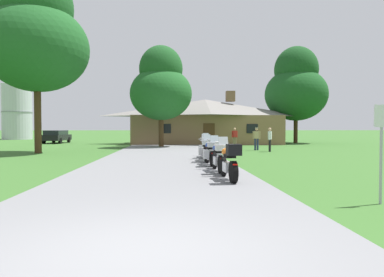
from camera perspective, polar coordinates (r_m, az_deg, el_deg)
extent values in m
plane|color=#386628|center=(24.43, -4.55, -2.13)|extent=(500.00, 500.00, 0.00)
cube|color=slate|center=(22.43, -4.64, -2.40)|extent=(6.40, 80.00, 0.06)
cylinder|color=black|center=(11.40, 5.22, -4.62)|extent=(0.14, 0.64, 0.64)
cylinder|color=black|center=(10.01, 6.85, -5.51)|extent=(0.18, 0.65, 0.64)
cube|color=silver|center=(10.68, 6.01, -4.73)|extent=(0.29, 0.57, 0.30)
ellipsoid|color=orange|center=(10.89, 5.73, -2.22)|extent=(0.32, 0.53, 0.26)
cube|color=black|center=(10.45, 6.25, -2.89)|extent=(0.30, 0.53, 0.10)
cylinder|color=silver|center=(11.31, 5.27, -1.11)|extent=(0.66, 0.06, 0.03)
cylinder|color=silver|center=(11.37, 5.23, -2.81)|extent=(0.07, 0.24, 0.73)
cube|color=#B2BCC6|center=(11.40, 5.17, -0.38)|extent=(0.32, 0.12, 0.27)
sphere|color=silver|center=(11.32, 5.27, -1.82)|extent=(0.11, 0.11, 0.11)
cube|color=black|center=(9.90, 6.93, -1.87)|extent=(0.42, 0.38, 0.32)
cube|color=red|center=(9.77, 7.15, -4.36)|extent=(0.14, 0.04, 0.06)
cylinder|color=silver|center=(10.36, 7.21, -5.82)|extent=(0.09, 0.55, 0.07)
cylinder|color=black|center=(13.43, 3.73, -3.66)|extent=(0.13, 0.64, 0.64)
cylinder|color=black|center=(12.02, 4.83, -4.29)|extent=(0.17, 0.64, 0.64)
cube|color=silver|center=(12.70, 4.27, -3.70)|extent=(0.28, 0.57, 0.30)
ellipsoid|color=#1E3899|center=(12.92, 4.08, -1.60)|extent=(0.32, 0.53, 0.26)
cube|color=black|center=(12.47, 4.42, -2.13)|extent=(0.30, 0.53, 0.10)
cylinder|color=silver|center=(13.34, 3.77, -0.68)|extent=(0.66, 0.05, 0.03)
cylinder|color=silver|center=(13.40, 3.74, -2.12)|extent=(0.07, 0.24, 0.73)
cube|color=#B2BCC6|center=(13.44, 3.70, -0.06)|extent=(0.32, 0.12, 0.27)
sphere|color=silver|center=(13.35, 3.76, -1.28)|extent=(0.11, 0.11, 0.11)
cube|color=silver|center=(11.92, 4.88, -1.25)|extent=(0.41, 0.37, 0.32)
cube|color=red|center=(11.78, 5.02, -3.32)|extent=(0.14, 0.03, 0.06)
cylinder|color=silver|center=(12.37, 5.20, -4.59)|extent=(0.09, 0.55, 0.07)
cylinder|color=black|center=(15.65, 2.52, -2.89)|extent=(0.14, 0.64, 0.64)
cylinder|color=black|center=(14.23, 3.39, -3.35)|extent=(0.18, 0.65, 0.64)
cube|color=silver|center=(14.91, 2.95, -2.89)|extent=(0.28, 0.57, 0.30)
ellipsoid|color=#1E3899|center=(15.14, 2.80, -1.11)|extent=(0.32, 0.53, 0.26)
cube|color=black|center=(14.69, 3.07, -1.55)|extent=(0.30, 0.53, 0.10)
cylinder|color=silver|center=(15.57, 2.55, -0.33)|extent=(0.66, 0.06, 0.03)
cylinder|color=silver|center=(15.62, 2.53, -1.58)|extent=(0.07, 0.24, 0.73)
cube|color=#B2BCC6|center=(15.66, 2.49, 0.19)|extent=(0.32, 0.12, 0.27)
sphere|color=silver|center=(15.57, 2.55, -0.85)|extent=(0.11, 0.11, 0.11)
cube|color=#B7B7BC|center=(14.14, 3.43, -0.79)|extent=(0.42, 0.38, 0.32)
cube|color=red|center=(13.99, 3.54, -2.52)|extent=(0.14, 0.04, 0.06)
cylinder|color=silver|center=(14.58, 3.73, -3.63)|extent=(0.09, 0.55, 0.07)
cube|color=#B7B7BC|center=(14.22, 2.33, -2.63)|extent=(0.22, 0.41, 0.36)
cube|color=#B7B7BC|center=(14.31, 4.39, -2.60)|extent=(0.22, 0.41, 0.36)
cylinder|color=black|center=(17.58, 2.15, -2.38)|extent=(0.14, 0.65, 0.64)
cylinder|color=black|center=(16.15, 2.38, -2.75)|extent=(0.19, 0.65, 0.64)
cube|color=silver|center=(16.84, 2.26, -2.36)|extent=(0.29, 0.57, 0.30)
ellipsoid|color=#195B33|center=(17.07, 2.22, -0.79)|extent=(0.33, 0.54, 0.26)
cube|color=black|center=(16.62, 2.29, -1.17)|extent=(0.31, 0.53, 0.10)
cylinder|color=silver|center=(17.51, 2.15, -0.11)|extent=(0.66, 0.07, 0.03)
cylinder|color=silver|center=(17.56, 2.15, -1.21)|extent=(0.07, 0.24, 0.73)
cube|color=#B2BCC6|center=(17.60, 2.14, 0.36)|extent=(0.33, 0.13, 0.27)
sphere|color=silver|center=(17.51, 2.15, -0.56)|extent=(0.11, 0.11, 0.11)
cube|color=silver|center=(16.06, 2.39, -0.49)|extent=(0.42, 0.38, 0.32)
cube|color=red|center=(15.91, 2.41, -2.01)|extent=(0.14, 0.04, 0.06)
cylinder|color=silver|center=(16.48, 2.81, -3.01)|extent=(0.10, 0.55, 0.07)
cube|color=silver|center=(16.17, 1.45, -2.10)|extent=(0.22, 0.41, 0.36)
cube|color=silver|center=(16.20, 3.29, -2.10)|extent=(0.22, 0.41, 0.36)
cylinder|color=black|center=(19.67, 2.30, -1.95)|extent=(0.18, 0.65, 0.64)
cylinder|color=black|center=(18.23, 2.26, -2.24)|extent=(0.22, 0.65, 0.64)
cube|color=silver|center=(18.92, 2.28, -1.91)|extent=(0.32, 0.59, 0.30)
ellipsoid|color=#B2B5BC|center=(19.16, 2.29, -0.52)|extent=(0.36, 0.55, 0.26)
cube|color=black|center=(18.70, 2.27, -0.85)|extent=(0.34, 0.55, 0.10)
cylinder|color=silver|center=(19.59, 2.30, 0.09)|extent=(0.66, 0.11, 0.03)
cylinder|color=silver|center=(19.65, 2.30, -0.90)|extent=(0.09, 0.24, 0.73)
cube|color=#B2BCC6|center=(19.69, 2.30, 0.50)|extent=(0.33, 0.14, 0.27)
sphere|color=silver|center=(19.60, 2.30, -0.32)|extent=(0.11, 0.11, 0.11)
cube|color=silver|center=(18.15, 2.26, -0.23)|extent=(0.44, 0.40, 0.32)
cube|color=red|center=(18.00, 2.25, -1.57)|extent=(0.14, 0.05, 0.06)
cylinder|color=silver|center=(18.55, 2.70, -2.48)|extent=(0.13, 0.55, 0.07)
cube|color=silver|center=(18.27, 1.44, -1.66)|extent=(0.24, 0.42, 0.36)
cube|color=silver|center=(18.27, 3.07, -1.66)|extent=(0.24, 0.42, 0.36)
cube|color=brown|center=(36.64, 2.19, 1.43)|extent=(14.96, 7.28, 2.91)
pyramid|color=gray|center=(36.70, 2.20, 5.08)|extent=(15.85, 7.71, 1.77)
cube|color=brown|center=(37.16, 6.36, 6.94)|extent=(0.90, 0.90, 1.10)
cube|color=#472D19|center=(33.00, 2.83, 0.70)|extent=(1.10, 0.08, 2.10)
cube|color=black|center=(32.79, -4.46, 1.64)|extent=(1.10, 0.06, 0.90)
cube|color=black|center=(33.71, 9.92, 1.62)|extent=(1.10, 0.06, 0.90)
cylinder|color=#75664C|center=(30.20, 7.22, -0.59)|extent=(0.14, 0.14, 0.86)
cylinder|color=#75664C|center=(30.12, 6.91, -0.59)|extent=(0.14, 0.14, 0.86)
cube|color=#A8231E|center=(30.14, 7.07, 0.76)|extent=(0.41, 0.31, 0.56)
cylinder|color=#A8231E|center=(30.25, 7.46, 0.72)|extent=(0.09, 0.09, 0.58)
cylinder|color=#A8231E|center=(30.04, 6.68, 0.72)|extent=(0.09, 0.09, 0.58)
sphere|color=tan|center=(30.14, 7.07, 1.56)|extent=(0.21, 0.21, 0.21)
cylinder|color=navy|center=(26.07, 10.41, -0.97)|extent=(0.14, 0.14, 0.86)
cylinder|color=navy|center=(26.07, 10.80, -0.97)|extent=(0.14, 0.14, 0.86)
cube|color=tan|center=(26.05, 10.61, 0.59)|extent=(0.40, 0.29, 0.56)
cylinder|color=tan|center=(26.04, 10.11, 0.55)|extent=(0.09, 0.09, 0.58)
cylinder|color=tan|center=(26.05, 11.12, 0.55)|extent=(0.09, 0.09, 0.58)
sphere|color=tan|center=(26.04, 10.62, 1.52)|extent=(0.21, 0.21, 0.21)
cylinder|color=#B2AD99|center=(26.04, 10.62, 1.74)|extent=(0.22, 0.22, 0.05)
cylinder|color=black|center=(24.64, 12.76, -1.13)|extent=(0.14, 0.14, 0.86)
cylinder|color=black|center=(24.46, 12.71, -1.15)|extent=(0.14, 0.14, 0.86)
cube|color=silver|center=(24.53, 12.75, 0.51)|extent=(0.35, 0.42, 0.56)
cylinder|color=silver|center=(24.76, 12.82, 0.48)|extent=(0.09, 0.09, 0.58)
cylinder|color=silver|center=(24.30, 12.68, 0.46)|extent=(0.09, 0.09, 0.58)
sphere|color=tan|center=(24.52, 12.76, 1.49)|extent=(0.21, 0.21, 0.21)
cylinder|color=#9EA0A5|center=(8.45, 28.79, -2.48)|extent=(0.06, 0.06, 2.10)
cube|color=silver|center=(8.41, 28.95, 3.30)|extent=(0.36, 0.02, 0.48)
cylinder|color=#422D19|center=(24.66, -24.15, 3.57)|extent=(0.44, 0.44, 5.00)
ellipsoid|color=#1E5623|center=(25.18, -24.27, 13.45)|extent=(6.63, 6.63, 5.64)
ellipsoid|color=#1B4E20|center=(25.86, -24.35, 19.21)|extent=(4.64, 4.64, 4.97)
cylinder|color=#422D19|center=(29.83, -5.13, 1.57)|extent=(0.44, 0.44, 3.13)
ellipsoid|color=#1E5623|center=(29.98, -5.14, 7.37)|extent=(5.32, 5.32, 4.52)
ellipsoid|color=#1B4E20|center=(30.26, -5.16, 11.38)|extent=(3.73, 3.73, 3.99)
cylinder|color=#422D19|center=(39.63, 16.77, 1.79)|extent=(0.44, 0.44, 3.48)
ellipsoid|color=#194C1E|center=(39.81, 16.81, 6.98)|extent=(6.77, 6.77, 5.75)
ellipsoid|color=#16441B|center=(40.15, 16.85, 10.83)|extent=(4.74, 4.74, 5.08)
cylinder|color=#B2B7BC|center=(56.56, -26.96, 3.92)|extent=(4.09, 4.09, 7.98)
cone|color=#999EA3|center=(56.93, -27.02, 8.45)|extent=(4.18, 4.18, 1.02)
cylinder|color=gray|center=(56.56, -26.96, 3.92)|extent=(4.22, 4.22, 0.15)
cube|color=black|center=(40.42, -21.46, 0.16)|extent=(1.94, 4.64, 0.60)
cube|color=black|center=(40.22, -21.56, 0.92)|extent=(1.69, 3.25, 0.48)
cylinder|color=black|center=(42.05, -21.91, -0.20)|extent=(0.23, 0.64, 0.64)
cylinder|color=black|center=(41.51, -19.71, -0.20)|extent=(0.23, 0.64, 0.64)
cylinder|color=black|center=(39.38, -23.30, -0.34)|extent=(0.23, 0.64, 0.64)
cylinder|color=black|center=(38.80, -20.97, -0.34)|extent=(0.23, 0.64, 0.64)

